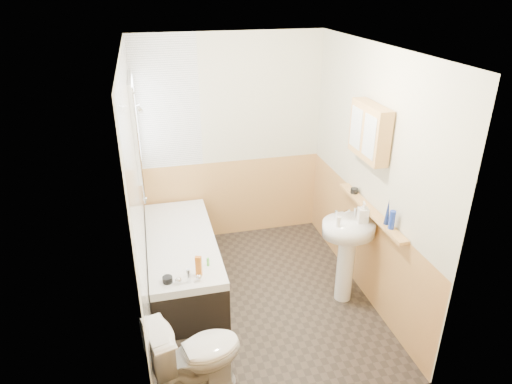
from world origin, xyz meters
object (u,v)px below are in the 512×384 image
bathtub (183,260)px  pine_shelf (371,210)px  toilet (196,355)px  sink (347,245)px  medicine_cabinet (369,132)px

bathtub → pine_shelf: size_ratio=1.42×
toilet → sink: sink is taller
sink → pine_shelf: bearing=-14.6°
toilet → sink: bearing=-77.2°
bathtub → medicine_cabinet: bearing=-17.1°
pine_shelf → medicine_cabinet: medicine_cabinet is taller
toilet → medicine_cabinet: 2.44m
bathtub → toilet: 1.47m
pine_shelf → bathtub: bearing=159.1°
bathtub → toilet: size_ratio=2.40×
bathtub → pine_shelf: bearing=-20.9°
sink → pine_shelf: pine_shelf is taller
pine_shelf → medicine_cabinet: 0.76m
bathtub → sink: size_ratio=1.74×
medicine_cabinet → toilet: bearing=-152.2°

